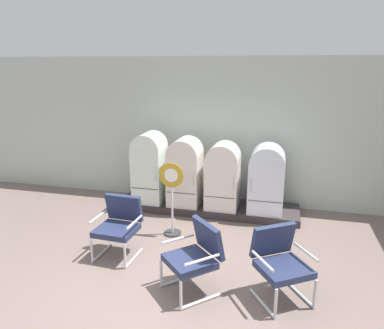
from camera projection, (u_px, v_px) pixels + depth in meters
ground at (162, 295)px, 4.94m from camera, size 12.00×10.00×0.05m
back_wall at (214, 131)px, 7.93m from camera, size 11.76×0.12×3.19m
display_plinth at (207, 207)px, 7.75m from camera, size 3.82×0.95×0.15m
refrigerator_0 at (150, 165)px, 7.71m from camera, size 0.63×0.69×1.50m
refrigerator_1 at (185, 170)px, 7.54m from camera, size 0.66×0.69×1.42m
refrigerator_2 at (223, 174)px, 7.35m from camera, size 0.66×0.67×1.36m
refrigerator_3 at (267, 177)px, 7.16m from camera, size 0.68×0.72×1.36m
armchair_left at (119, 223)px, 5.83m from camera, size 0.71×0.72×0.97m
armchair_right at (280, 260)px, 4.74m from camera, size 0.89×0.91×0.97m
armchair_center at (196, 254)px, 4.88m from camera, size 0.92×0.92×0.97m
sign_stand at (172, 201)px, 6.49m from camera, size 0.45×0.32×1.37m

